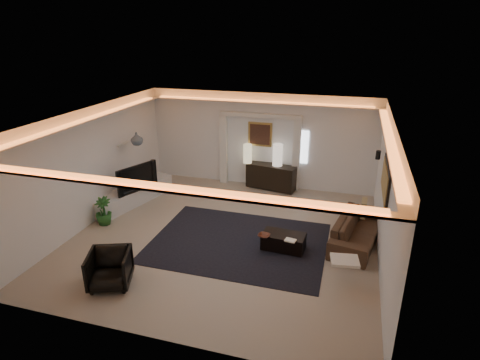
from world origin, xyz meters
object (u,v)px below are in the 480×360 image
(console, at_px, (271,177))
(coffee_table, at_px, (284,241))
(sofa, at_px, (357,230))
(armchair, at_px, (110,269))

(console, distance_m, coffee_table, 3.59)
(sofa, distance_m, armchair, 5.47)
(sofa, relative_size, armchair, 2.75)
(coffee_table, bearing_deg, armchair, -139.34)
(sofa, distance_m, coffee_table, 1.76)
(console, relative_size, sofa, 0.70)
(console, bearing_deg, armchair, -98.53)
(sofa, xyz_separation_m, armchair, (-4.56, -3.02, 0.04))
(coffee_table, bearing_deg, console, 110.07)
(coffee_table, height_order, armchair, armchair)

